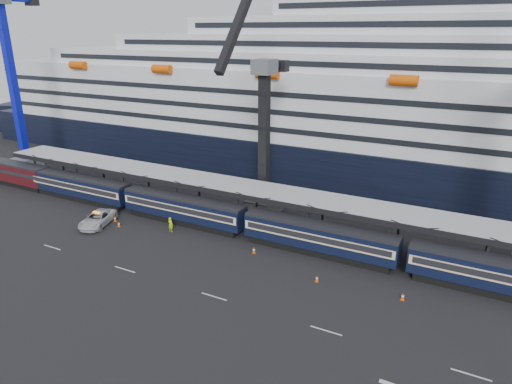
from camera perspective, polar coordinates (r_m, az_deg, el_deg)
ground at (r=46.24m, az=12.88°, el=-14.63°), size 260.00×260.00×0.00m
lane_markings at (r=41.22m, az=22.46°, el=-20.57°), size 111.00×4.27×0.02m
train at (r=54.61m, az=11.18°, el=-6.22°), size 133.05×3.00×4.05m
canopy at (r=56.08m, az=17.14°, el=-2.65°), size 130.00×6.25×5.53m
cruise_ship at (r=85.14m, az=21.26°, el=9.27°), size 214.09×28.84×34.00m
crane_blue at (r=97.86m, az=-28.51°, el=12.94°), size 4.50×19.91×52.01m
crane_dark_near at (r=64.45m, az=0.86°, el=7.29°), size 4.50×17.75×35.08m
pickup_truck at (r=67.04m, az=-19.20°, el=-3.21°), size 4.87×7.21×1.84m
worker at (r=62.35m, az=-10.64°, el=-4.02°), size 0.79×0.55×2.06m
traffic_cone_a at (r=67.79m, az=-17.23°, el=-3.19°), size 0.43×0.43×0.85m
traffic_cone_b at (r=65.83m, az=-16.77°, el=-3.87°), size 0.38×0.38×0.76m
traffic_cone_c at (r=55.88m, az=-0.27°, el=-7.26°), size 0.40×0.40×0.81m
traffic_cone_d at (r=50.39m, az=7.62°, el=-10.68°), size 0.38×0.38×0.77m
traffic_cone_e at (r=49.20m, az=17.86°, el=-12.31°), size 0.40×0.40×0.81m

